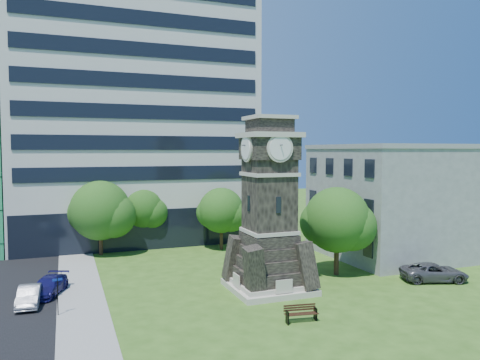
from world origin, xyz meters
name	(u,v)px	position (x,y,z in m)	size (l,w,h in m)	color
ground	(239,303)	(0.00, 0.00, 0.00)	(160.00, 160.00, 0.00)	#325919
sidewalk	(81,296)	(-9.50, 5.00, 0.03)	(3.00, 70.00, 0.06)	gray
clock_tower	(269,216)	(3.00, 2.00, 5.28)	(5.40, 5.40, 12.22)	beige
office_tall	(131,111)	(-3.20, 25.84, 14.22)	(26.20, 15.11, 28.60)	silver
office_low	(406,199)	(19.97, 8.00, 5.21)	(15.20, 12.20, 10.40)	#999C9E
car_street_mid	(29,296)	(-12.65, 4.32, 0.61)	(1.29, 3.70, 1.22)	#9D9EA4
car_street_north	(48,286)	(-11.57, 6.23, 0.60)	(1.69, 4.17, 1.21)	#141353
car_east_lot	(434,272)	(15.56, -0.43, 0.68)	(2.25, 4.89, 1.36)	#4A4A4F
park_bench	(301,313)	(2.18, -4.32, 0.53)	(1.93, 0.51, 1.00)	black
street_sign	(58,292)	(-10.91, 1.62, 1.46)	(0.56, 0.06, 2.33)	black
tree_nw	(101,212)	(-7.19, 17.75, 4.05)	(6.17, 5.61, 7.03)	#332114
tree_nc	(142,209)	(-3.05, 19.75, 3.92)	(5.03, 4.58, 6.37)	#332114
tree_ne	(222,212)	(4.18, 15.98, 3.78)	(4.94, 4.49, 6.18)	#332114
tree_east	(338,222)	(9.76, 3.81, 4.21)	(5.71, 5.19, 6.98)	#332114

